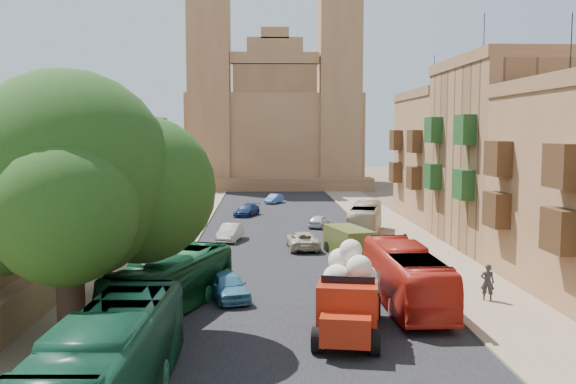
{
  "coord_description": "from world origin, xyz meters",
  "views": [
    {
      "loc": [
        -1.93,
        -21.14,
        8.49
      ],
      "look_at": [
        0.0,
        26.0,
        4.0
      ],
      "focal_mm": 40.0,
      "sensor_mm": 36.0,
      "label": 1
    }
  ],
  "objects": [
    {
      "name": "car_blue_a",
      "position": [
        -3.68,
        10.72,
        0.7
      ],
      "size": [
        2.78,
        4.42,
        1.4
      ],
      "primitive_type": "imported",
      "rotation": [
        0.0,
        0.0,
        0.29
      ],
      "color": "teal",
      "rests_on": "ground"
    },
    {
      "name": "sidewalk_east",
      "position": [
        9.5,
        30.0,
        0.01
      ],
      "size": [
        5.0,
        140.0,
        0.01
      ],
      "primitive_type": "cube",
      "color": "#816B54",
      "rests_on": "ground"
    },
    {
      "name": "townhouse_c",
      "position": [
        15.95,
        25.0,
        6.91
      ],
      "size": [
        9.0,
        14.0,
        17.4
      ],
      "color": "#936742",
      "rests_on": "ground"
    },
    {
      "name": "kerb_west",
      "position": [
        -7.0,
        30.0,
        0.06
      ],
      "size": [
        0.25,
        140.0,
        0.12
      ],
      "primitive_type": "cube",
      "color": "#816B54",
      "rests_on": "ground"
    },
    {
      "name": "bus_green_south",
      "position": [
        -6.5,
        -2.64,
        1.58
      ],
      "size": [
        3.09,
        11.43,
        3.16
      ],
      "primitive_type": "imported",
      "rotation": [
        0.0,
        0.0,
        -0.04
      ],
      "color": "#154F34",
      "rests_on": "ground"
    },
    {
      "name": "car_white_a",
      "position": [
        -4.38,
        28.16,
        0.65
      ],
      "size": [
        2.14,
        4.17,
        1.31
      ],
      "primitive_type": "imported",
      "rotation": [
        0.0,
        0.0,
        -0.2
      ],
      "color": "beige",
      "rests_on": "ground"
    },
    {
      "name": "ficus_tree",
      "position": [
        -9.4,
        4.01,
        6.45
      ],
      "size": [
        10.91,
        10.04,
        10.91
      ],
      "color": "#35241A",
      "rests_on": "ground"
    },
    {
      "name": "street_tree_b",
      "position": [
        -10.0,
        24.0,
        3.75
      ],
      "size": [
        3.64,
        3.64,
        5.6
      ],
      "color": "#35241A",
      "rests_on": "ground"
    },
    {
      "name": "street_tree_d",
      "position": [
        -10.0,
        48.0,
        2.91
      ],
      "size": [
        2.84,
        2.84,
        4.36
      ],
      "color": "#35241A",
      "rests_on": "ground"
    },
    {
      "name": "car_white_b",
      "position": [
        3.1,
        34.8,
        0.56
      ],
      "size": [
        2.39,
        3.52,
        1.11
      ],
      "primitive_type": "imported",
      "rotation": [
        0.0,
        0.0,
        2.78
      ],
      "color": "silver",
      "rests_on": "ground"
    },
    {
      "name": "red_truck",
      "position": [
        1.71,
        4.97,
        1.69
      ],
      "size": [
        3.66,
        6.9,
        3.85
      ],
      "color": "#A0200C",
      "rests_on": "ground"
    },
    {
      "name": "olive_pickup",
      "position": [
        4.0,
        21.91,
        0.94
      ],
      "size": [
        3.14,
        5.0,
        1.91
      ],
      "color": "#464F1D",
      "rests_on": "ground"
    },
    {
      "name": "pedestrian_c",
      "position": [
        7.5,
        20.33,
        0.88
      ],
      "size": [
        0.73,
        1.12,
        1.76
      ],
      "primitive_type": "imported",
      "rotation": [
        0.0,
        0.0,
        5.03
      ],
      "color": "#36363F",
      "rests_on": "ground"
    },
    {
      "name": "west_wall",
      "position": [
        -12.5,
        20.0,
        0.9
      ],
      "size": [
        1.0,
        40.0,
        1.8
      ],
      "primitive_type": "cube",
      "color": "olive",
      "rests_on": "ground"
    },
    {
      "name": "bus_red_east",
      "position": [
        5.06,
        9.31,
        1.44
      ],
      "size": [
        2.55,
        10.34,
        2.87
      ],
      "primitive_type": "imported",
      "rotation": [
        0.0,
        0.0,
        3.16
      ],
      "color": "red",
      "rests_on": "ground"
    },
    {
      "name": "west_building_mid",
      "position": [
        -18.0,
        44.0,
        5.0
      ],
      "size": [
        10.0,
        22.0,
        10.0
      ],
      "primitive_type": "cube",
      "color": "#936742",
      "rests_on": "ground"
    },
    {
      "name": "street_tree_a",
      "position": [
        -10.0,
        12.0,
        3.73
      ],
      "size": [
        3.62,
        3.62,
        5.57
      ],
      "color": "#35241A",
      "rests_on": "ground"
    },
    {
      "name": "bus_green_north",
      "position": [
        -6.23,
        8.77,
        1.35
      ],
      "size": [
        5.38,
        9.87,
        2.69
      ],
      "primitive_type": "imported",
      "rotation": [
        0.0,
        0.0,
        -0.34
      ],
      "color": "#0F4A24",
      "rests_on": "ground"
    },
    {
      "name": "pedestrian_a",
      "position": [
        9.37,
        9.99,
        0.93
      ],
      "size": [
        0.77,
        0.6,
        1.86
      ],
      "primitive_type": "imported",
      "rotation": [
        0.0,
        0.0,
        2.89
      ],
      "color": "#2C2B2E",
      "rests_on": "ground"
    },
    {
      "name": "church",
      "position": [
        -0.0,
        78.61,
        9.52
      ],
      "size": [
        28.0,
        22.5,
        36.3
      ],
      "color": "olive",
      "rests_on": "ground"
    },
    {
      "name": "kerb_east",
      "position": [
        7.0,
        30.0,
        0.06
      ],
      "size": [
        0.25,
        140.0,
        0.12
      ],
      "primitive_type": "cube",
      "color": "#816B54",
      "rests_on": "ground"
    },
    {
      "name": "car_blue_b",
      "position": [
        -0.5,
        53.99,
        0.54
      ],
      "size": [
        2.41,
        3.48,
        1.09
      ],
      "primitive_type": "imported",
      "rotation": [
        0.0,
        0.0,
        -0.43
      ],
      "color": "#3866A7",
      "rests_on": "ground"
    },
    {
      "name": "road_surface",
      "position": [
        0.0,
        30.0,
        0.01
      ],
      "size": [
        14.0,
        140.0,
        0.01
      ],
      "primitive_type": "cube",
      "color": "black",
      "rests_on": "ground"
    },
    {
      "name": "car_dkblue",
      "position": [
        -3.45,
        42.77,
        0.58
      ],
      "size": [
        2.95,
        4.31,
        1.16
      ],
      "primitive_type": "imported",
      "rotation": [
        0.0,
        0.0,
        -0.37
      ],
      "color": "navy",
      "rests_on": "ground"
    },
    {
      "name": "townhouse_d",
      "position": [
        15.95,
        39.0,
        6.16
      ],
      "size": [
        9.0,
        14.0,
        15.9
      ],
      "color": "olive",
      "rests_on": "ground"
    },
    {
      "name": "ground",
      "position": [
        0.0,
        0.0,
        0.0
      ],
      "size": [
        260.0,
        260.0,
        0.0
      ],
      "primitive_type": "plane",
      "color": "brown"
    },
    {
      "name": "sidewalk_west",
      "position": [
        -9.5,
        30.0,
        0.01
      ],
      "size": [
        5.0,
        140.0,
        0.01
      ],
      "primitive_type": "cube",
      "color": "#816B54",
      "rests_on": "ground"
    },
    {
      "name": "street_tree_c",
      "position": [
        -10.0,
        36.0,
        2.97
      ],
      "size": [
        2.89,
        2.89,
        4.45
      ],
      "color": "#35241A",
      "rests_on": "ground"
    },
    {
      "name": "bus_cream_east",
      "position": [
        6.5,
        30.44,
        1.3
      ],
      "size": [
        4.27,
        9.57,
        2.6
      ],
      "primitive_type": "imported",
      "rotation": [
        0.0,
        0.0,
        2.91
      ],
      "color": "#C4B297",
      "rests_on": "ground"
    },
    {
      "name": "car_cream",
      "position": [
        1.0,
        24.47,
        0.64
      ],
      "size": [
        2.32,
        4.69,
        1.28
      ],
      "primitive_type": "imported",
      "rotation": [
        0.0,
        0.0,
        3.19
      ],
      "color": "#C0B297",
      "rests_on": "ground"
    }
  ]
}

